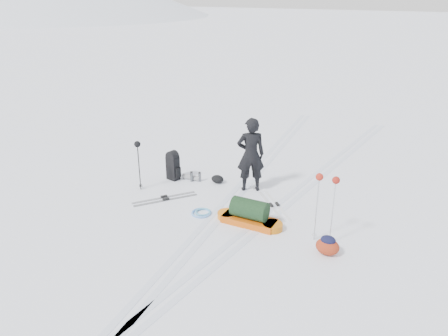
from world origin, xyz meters
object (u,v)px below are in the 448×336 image
at_px(expedition_rucksack, 175,166).
at_px(ski_poles_black, 138,150).
at_px(skier, 251,155).
at_px(pulk_sled, 249,215).

bearing_deg(expedition_rucksack, ski_poles_black, -104.02).
height_order(skier, expedition_rucksack, skier).
relative_size(skier, ski_poles_black, 1.47).
xyz_separation_m(expedition_rucksack, ski_poles_black, (-0.49, -0.96, 0.72)).
distance_m(pulk_sled, expedition_rucksack, 3.17).
bearing_deg(pulk_sled, ski_poles_black, 173.66).
xyz_separation_m(skier, pulk_sled, (0.71, -1.68, -0.76)).
bearing_deg(skier, expedition_rucksack, -22.60).
bearing_deg(ski_poles_black, skier, 19.49).
xyz_separation_m(skier, expedition_rucksack, (-2.14, -0.30, -0.61)).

